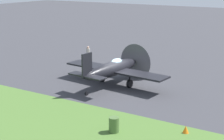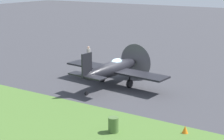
{
  "view_description": "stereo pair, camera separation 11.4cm",
  "coord_description": "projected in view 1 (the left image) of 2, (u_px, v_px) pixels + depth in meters",
  "views": [
    {
      "loc": [
        14.4,
        -24.66,
        8.72
      ],
      "look_at": [
        -0.84,
        -0.43,
        1.34
      ],
      "focal_mm": 58.53,
      "sensor_mm": 36.0,
      "label": 1
    },
    {
      "loc": [
        14.49,
        -24.59,
        8.72
      ],
      "look_at": [
        -0.84,
        -0.43,
        1.34
      ],
      "focal_mm": 58.53,
      "sensor_mm": 36.0,
      "label": 2
    }
  ],
  "objects": [
    {
      "name": "airplane_lead",
      "position": [
        113.0,
        69.0,
        29.66
      ],
      "size": [
        9.52,
        7.55,
        3.38
      ],
      "rotation": [
        0.0,
        0.0,
        -0.1
      ],
      "color": "black",
      "rests_on": "ground"
    },
    {
      "name": "ground_plane",
      "position": [
        123.0,
        86.0,
        29.81
      ],
      "size": [
        160.0,
        160.0,
        0.0
      ],
      "primitive_type": "plane",
      "color": "#38383D"
    },
    {
      "name": "fuel_drum",
      "position": [
        114.0,
        125.0,
        20.93
      ],
      "size": [
        0.6,
        0.6,
        0.9
      ],
      "primitive_type": "cylinder",
      "color": "#476633",
      "rests_on": "ground"
    },
    {
      "name": "ground_crew_chief",
      "position": [
        88.0,
        54.0,
        37.61
      ],
      "size": [
        0.38,
        0.59,
        1.73
      ],
      "rotation": [
        0.0,
        0.0,
        1.96
      ],
      "color": "#9E998E",
      "rests_on": "ground"
    },
    {
      "name": "runway_marker_cone",
      "position": [
        186.0,
        129.0,
        20.86
      ],
      "size": [
        0.36,
        0.36,
        0.44
      ],
      "primitive_type": "cone",
      "color": "orange",
      "rests_on": "ground"
    },
    {
      "name": "grass_verge",
      "position": [
        31.0,
        131.0,
        21.11
      ],
      "size": [
        120.0,
        11.0,
        0.01
      ],
      "primitive_type": "cube",
      "color": "#476B2D",
      "rests_on": "ground"
    }
  ]
}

